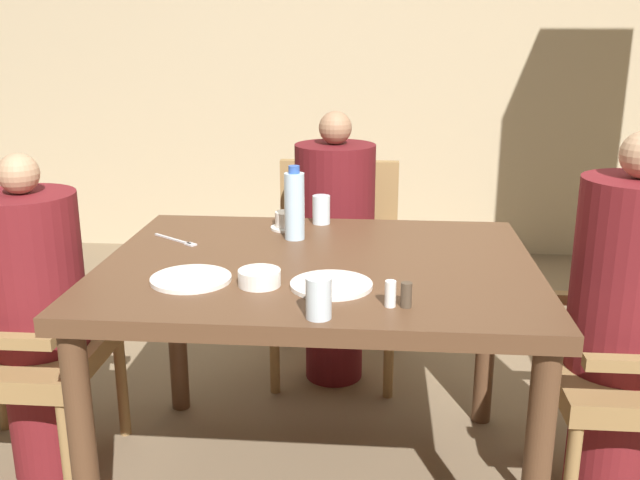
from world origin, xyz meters
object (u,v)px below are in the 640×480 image
teacup_with_saucer (287,221)px  bowl_small (259,278)px  diner_in_left_chair (36,316)px  diner_in_far_chair (335,246)px  chair_far_side (337,256)px  plate_main_right (191,279)px  water_bottle (294,205)px  diner_in_right_chair (623,322)px  plate_main_left (331,285)px  glass_tall_near (319,298)px  glass_tall_mid (321,210)px

teacup_with_saucer → bowl_small: teacup_with_saucer is taller
diner_in_left_chair → diner_in_far_chair: bearing=40.1°
chair_far_side → plate_main_right: (-0.33, -1.10, 0.28)m
chair_far_side → water_bottle: (-0.10, -0.67, 0.38)m
diner_in_right_chair → plate_main_right: 1.26m
plate_main_left → glass_tall_near: size_ratio=2.19×
diner_in_left_chair → teacup_with_saucer: 0.87m
diner_in_left_chair → bowl_small: 0.83m
diner_in_far_chair → plate_main_right: (-0.33, -0.97, 0.19)m
water_bottle → glass_tall_mid: water_bottle is taller
diner_in_far_chair → glass_tall_near: (0.04, -1.20, 0.24)m
diner_in_left_chair → glass_tall_mid: diner_in_left_chair is taller
diner_in_far_chair → water_bottle: (-0.10, -0.53, 0.30)m
glass_tall_near → diner_in_far_chair: bearing=91.8°
diner_in_left_chair → plate_main_right: (0.57, -0.21, 0.22)m
plate_main_left → water_bottle: size_ratio=0.91×
diner_in_left_chair → glass_tall_mid: bearing=26.1°
bowl_small → water_bottle: bearing=84.8°
teacup_with_saucer → diner_in_far_chair: bearing=71.2°
diner_in_left_chair → plate_main_left: size_ratio=4.84×
chair_far_side → water_bottle: size_ratio=3.60×
diner_in_left_chair → diner_in_far_chair: 1.18m
diner_in_far_chair → plate_main_left: diner_in_far_chair is taller
plate_main_left → glass_tall_mid: bearing=97.1°
chair_far_side → glass_tall_mid: size_ratio=8.68×
diner_in_right_chair → glass_tall_mid: diner_in_right_chair is taller
diner_in_left_chair → plate_main_right: diner_in_left_chair is taller
plate_main_left → glass_tall_near: bearing=-94.1°
teacup_with_saucer → glass_tall_near: glass_tall_near is taller
diner_in_left_chair → diner_in_right_chair: size_ratio=0.92×
chair_far_side → plate_main_right: 1.18m
diner_in_left_chair → plate_main_left: 1.00m
glass_tall_near → glass_tall_mid: same height
plate_main_left → teacup_with_saucer: 0.60m
diner_in_right_chair → plate_main_right: bearing=-170.5°
diner_in_far_chair → plate_main_right: 1.04m
water_bottle → glass_tall_near: 0.68m
plate_main_right → glass_tall_mid: bearing=64.2°
glass_tall_mid → plate_main_right: bearing=-115.8°
diner_in_right_chair → plate_main_left: bearing=-165.3°
diner_in_right_chair → glass_tall_near: bearing=-153.1°
diner_in_right_chair → water_bottle: size_ratio=4.77×
diner_in_left_chair → water_bottle: diner_in_left_chair is taller
diner_in_left_chair → water_bottle: size_ratio=4.41×
diner_in_right_chair → water_bottle: 1.06m
water_bottle → glass_tall_mid: 0.22m
plate_main_right → water_bottle: water_bottle is taller
water_bottle → glass_tall_mid: bearing=70.3°
water_bottle → glass_tall_near: water_bottle is taller
diner_in_left_chair → plate_main_left: diner_in_left_chair is taller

